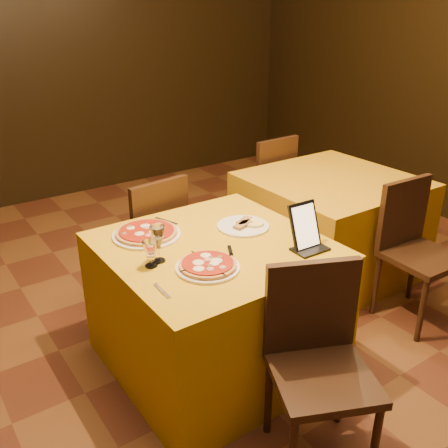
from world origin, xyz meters
TOP-DOWN VIEW (x-y plane):
  - floor at (0.00, 0.00)m, footprint 6.00×7.00m
  - wall_back at (0.00, 3.50)m, footprint 6.00×0.01m
  - main_table at (-0.02, 0.27)m, footprint 1.10×1.10m
  - side_table at (1.29, 0.68)m, footprint 1.10×1.10m
  - chair_main_near at (-0.02, -0.55)m, footprint 0.60×0.60m
  - chair_main_far at (-0.02, 1.11)m, footprint 0.52×0.52m
  - chair_side_near at (1.29, -0.12)m, footprint 0.42×0.42m
  - chair_side_far at (1.29, 1.50)m, footprint 0.45×0.45m
  - pizza_near at (-0.19, 0.07)m, footprint 0.31×0.31m
  - pizza_far at (-0.27, 0.57)m, footprint 0.37×0.37m
  - cutlet_dish at (0.23, 0.36)m, footprint 0.29×0.29m
  - wine_glass at (-0.35, 0.27)m, footprint 0.08×0.08m
  - water_glass at (-0.40, 0.25)m, footprint 0.08×0.08m
  - tablet at (0.34, -0.02)m, footprint 0.17×0.10m
  - knife at (-0.04, 0.08)m, footprint 0.12×0.21m
  - fork_near at (-0.47, 0.01)m, footprint 0.02×0.14m
  - fork_far at (-0.08, 0.68)m, footprint 0.08×0.16m

SIDE VIEW (x-z plane):
  - floor at x=0.00m, z-range -0.01..0.00m
  - main_table at x=-0.02m, z-range 0.00..0.75m
  - side_table at x=1.29m, z-range 0.00..0.75m
  - chair_main_near at x=-0.02m, z-range 0.00..0.91m
  - chair_main_far at x=-0.02m, z-range 0.00..0.91m
  - chair_side_near at x=1.29m, z-range 0.00..0.91m
  - chair_side_far at x=1.29m, z-range 0.00..0.91m
  - knife at x=-0.04m, z-range 0.75..0.76m
  - fork_near at x=-0.47m, z-range 0.75..0.76m
  - fork_far at x=-0.08m, z-range 0.75..0.76m
  - cutlet_dish at x=0.23m, z-range 0.75..0.78m
  - pizza_near at x=-0.19m, z-range 0.75..0.78m
  - pizza_far at x=-0.27m, z-range 0.75..0.78m
  - water_glass at x=-0.40m, z-range 0.75..0.88m
  - wine_glass at x=-0.35m, z-range 0.75..0.94m
  - tablet at x=0.34m, z-range 0.75..0.99m
  - wall_back at x=0.00m, z-range 0.00..2.80m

